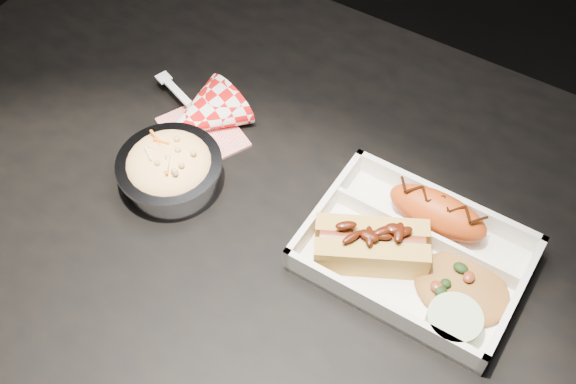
% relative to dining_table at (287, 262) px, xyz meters
% --- Properties ---
extents(dining_table, '(1.20, 0.80, 0.75)m').
position_rel_dining_table_xyz_m(dining_table, '(0.00, 0.00, 0.00)').
color(dining_table, black).
rests_on(dining_table, ground).
extents(food_tray, '(0.25, 0.18, 0.04)m').
position_rel_dining_table_xyz_m(food_tray, '(0.16, 0.03, 0.10)').
color(food_tray, white).
rests_on(food_tray, dining_table).
extents(fried_pastry, '(0.13, 0.05, 0.05)m').
position_rel_dining_table_xyz_m(fried_pastry, '(0.16, 0.09, 0.12)').
color(fried_pastry, '#C54913').
rests_on(fried_pastry, food_tray).
extents(hotdog, '(0.14, 0.11, 0.06)m').
position_rel_dining_table_xyz_m(hotdog, '(0.11, 0.01, 0.12)').
color(hotdog, gold).
rests_on(hotdog, food_tray).
extents(fried_rice_mound, '(0.11, 0.09, 0.03)m').
position_rel_dining_table_xyz_m(fried_rice_mound, '(0.22, 0.02, 0.11)').
color(fried_rice_mound, '#99622C').
rests_on(fried_rice_mound, food_tray).
extents(cupcake_liner, '(0.06, 0.06, 0.03)m').
position_rel_dining_table_xyz_m(cupcake_liner, '(0.23, -0.03, 0.11)').
color(cupcake_liner, '#A8C091').
rests_on(cupcake_liner, food_tray).
extents(foil_coleslaw_cup, '(0.13, 0.13, 0.07)m').
position_rel_dining_table_xyz_m(foil_coleslaw_cup, '(-0.16, -0.02, 0.12)').
color(foil_coleslaw_cup, silver).
rests_on(foil_coleslaw_cup, dining_table).
extents(napkin_fork, '(0.18, 0.14, 0.10)m').
position_rel_dining_table_xyz_m(napkin_fork, '(-0.18, 0.08, 0.11)').
color(napkin_fork, red).
rests_on(napkin_fork, dining_table).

